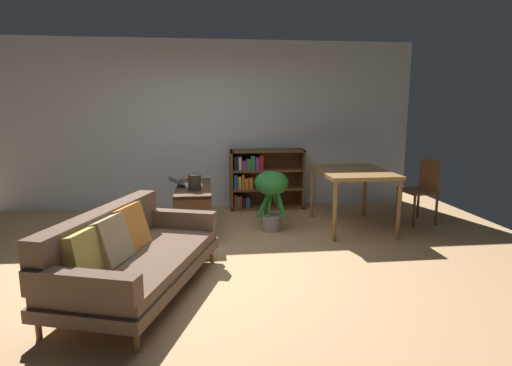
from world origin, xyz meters
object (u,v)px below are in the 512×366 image
at_px(fabric_couch, 129,253).
at_px(potted_floor_plant, 271,190).
at_px(dining_table, 352,176).
at_px(media_console, 194,210).
at_px(bookshelf, 261,178).
at_px(desk_speaker, 195,182).
at_px(dining_chair_near, 422,186).
at_px(open_laptop, 187,184).

xyz_separation_m(fabric_couch, potted_floor_plant, (1.54, 1.76, 0.18)).
bearing_deg(fabric_couch, dining_table, 33.80).
distance_m(media_console, bookshelf, 1.62).
xyz_separation_m(media_console, potted_floor_plant, (1.03, -0.08, 0.26)).
bearing_deg(bookshelf, fabric_couch, -116.99).
bearing_deg(desk_speaker, media_console, 94.37).
bearing_deg(media_console, dining_chair_near, 1.57).
distance_m(open_laptop, bookshelf, 1.62).
relative_size(potted_floor_plant, dining_table, 0.65).
distance_m(desk_speaker, bookshelf, 1.81).
relative_size(media_console, desk_speaker, 6.23).
bearing_deg(fabric_couch, potted_floor_plant, 48.83).
bearing_deg(dining_table, fabric_couch, -146.20).
xyz_separation_m(potted_floor_plant, dining_chair_near, (2.21, 0.17, -0.03)).
distance_m(media_console, open_laptop, 0.36).
bearing_deg(potted_floor_plant, open_laptop, 172.43).
bearing_deg(media_console, fabric_couch, -105.55).
bearing_deg(potted_floor_plant, dining_chair_near, 4.46).
bearing_deg(potted_floor_plant, dining_table, 0.97).
height_order(fabric_couch, dining_chair_near, dining_chair_near).
height_order(desk_speaker, dining_chair_near, dining_chair_near).
distance_m(open_laptop, desk_speaker, 0.35).
relative_size(media_console, open_laptop, 2.69).
xyz_separation_m(media_console, bookshelf, (1.05, 1.21, 0.20)).
bearing_deg(bookshelf, dining_table, -49.33).
xyz_separation_m(media_console, dining_table, (2.15, -0.07, 0.43)).
relative_size(fabric_couch, dining_table, 1.65).
distance_m(media_console, potted_floor_plant, 1.06).
distance_m(fabric_couch, potted_floor_plant, 2.35).
xyz_separation_m(dining_chair_near, bookshelf, (-2.20, 1.13, -0.03)).
height_order(fabric_couch, desk_speaker, desk_speaker).
height_order(media_console, dining_table, dining_table).
relative_size(potted_floor_plant, bookshelf, 0.68).
bearing_deg(bookshelf, desk_speaker, -124.84).
bearing_deg(dining_table, bookshelf, 130.67).
bearing_deg(open_laptop, potted_floor_plant, -7.57).
xyz_separation_m(potted_floor_plant, bookshelf, (0.02, 1.30, -0.06)).
relative_size(media_console, dining_chair_near, 1.38).
bearing_deg(potted_floor_plant, bookshelf, 89.17).
height_order(dining_table, bookshelf, bookshelf).
distance_m(open_laptop, dining_chair_near, 3.33).
height_order(open_laptop, bookshelf, bookshelf).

